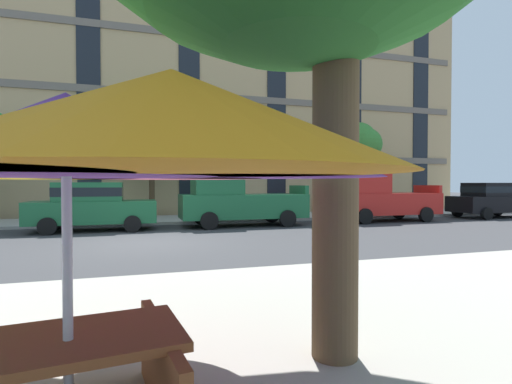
% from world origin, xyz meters
% --- Properties ---
extents(ground_plane, '(120.00, 120.00, 0.00)m').
position_xyz_m(ground_plane, '(0.00, 0.00, 0.00)').
color(ground_plane, '#38383A').
extents(sidewalk_far, '(56.00, 3.60, 0.12)m').
position_xyz_m(sidewalk_far, '(0.00, 6.80, 0.06)').
color(sidewalk_far, '#B2ADA3').
rests_on(sidewalk_far, ground).
extents(apartment_building, '(39.20, 12.08, 12.80)m').
position_xyz_m(apartment_building, '(0.00, 14.99, 6.40)').
color(apartment_building, tan).
rests_on(apartment_building, ground).
extents(sedan_green, '(4.40, 1.98, 1.78)m').
position_xyz_m(sedan_green, '(-1.79, 3.70, 0.95)').
color(sedan_green, '#195933').
rests_on(sedan_green, ground).
extents(pickup_green, '(5.10, 2.12, 2.20)m').
position_xyz_m(pickup_green, '(3.72, 3.70, 1.03)').
color(pickup_green, '#195933').
rests_on(pickup_green, ground).
extents(pickup_red, '(5.10, 2.12, 2.20)m').
position_xyz_m(pickup_red, '(10.43, 3.70, 1.03)').
color(pickup_red, '#B21E19').
rests_on(pickup_red, ground).
extents(sedan_black, '(4.40, 1.98, 1.78)m').
position_xyz_m(sedan_black, '(17.15, 3.70, 0.95)').
color(sedan_black, black).
rests_on(sedan_black, ground).
extents(street_tree_middle, '(3.60, 3.60, 5.84)m').
position_xyz_m(street_tree_middle, '(0.52, 7.57, 4.14)').
color(street_tree_middle, '#4C3823').
rests_on(street_tree_middle, ground).
extents(street_tree_right, '(2.15, 2.18, 5.15)m').
position_xyz_m(street_tree_right, '(11.73, 7.21, 3.98)').
color(street_tree_right, '#4C3823').
rests_on(street_tree_right, ground).
extents(patio_umbrella, '(4.14, 3.85, 2.29)m').
position_xyz_m(patio_umbrella, '(-0.60, -9.00, 2.00)').
color(patio_umbrella, silver).
rests_on(patio_umbrella, ground).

